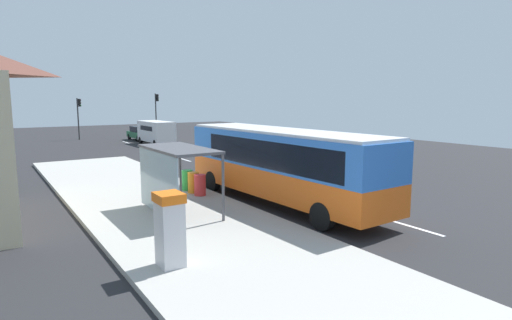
# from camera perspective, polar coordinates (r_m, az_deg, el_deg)

# --- Properties ---
(ground_plane) EXTENTS (56.00, 92.00, 0.04)m
(ground_plane) POSITION_cam_1_polar(r_m,az_deg,el_deg) (31.70, -10.05, -0.04)
(ground_plane) COLOR #262628
(sidewalk_platform) EXTENTS (6.20, 30.00, 0.18)m
(sidewalk_platform) POSITION_cam_1_polar(r_m,az_deg,el_deg) (18.41, -13.68, -5.81)
(sidewalk_platform) COLOR #ADAAA3
(sidewalk_platform) RESTS_ON ground
(lane_stripe_seg_0) EXTENTS (0.16, 2.20, 0.01)m
(lane_stripe_seg_0) POSITION_cam_1_polar(r_m,az_deg,el_deg) (15.98, 20.80, -8.59)
(lane_stripe_seg_0) COLOR silver
(lane_stripe_seg_0) RESTS_ON ground
(lane_stripe_seg_1) EXTENTS (0.16, 2.20, 0.01)m
(lane_stripe_seg_1) POSITION_cam_1_polar(r_m,az_deg,el_deg) (19.22, 8.65, -5.33)
(lane_stripe_seg_1) COLOR silver
(lane_stripe_seg_1) RESTS_ON ground
(lane_stripe_seg_2) EXTENTS (0.16, 2.20, 0.01)m
(lane_stripe_seg_2) POSITION_cam_1_polar(r_m,az_deg,el_deg) (23.09, 0.36, -2.93)
(lane_stripe_seg_2) COLOR silver
(lane_stripe_seg_2) RESTS_ON ground
(lane_stripe_seg_3) EXTENTS (0.16, 2.20, 0.01)m
(lane_stripe_seg_3) POSITION_cam_1_polar(r_m,az_deg,el_deg) (27.33, -5.44, -1.21)
(lane_stripe_seg_3) COLOR silver
(lane_stripe_seg_3) RESTS_ON ground
(lane_stripe_seg_4) EXTENTS (0.16, 2.20, 0.01)m
(lane_stripe_seg_4) POSITION_cam_1_polar(r_m,az_deg,el_deg) (31.79, -9.64, 0.05)
(lane_stripe_seg_4) COLOR silver
(lane_stripe_seg_4) RESTS_ON ground
(lane_stripe_seg_5) EXTENTS (0.16, 2.20, 0.01)m
(lane_stripe_seg_5) POSITION_cam_1_polar(r_m,az_deg,el_deg) (36.40, -12.79, 0.99)
(lane_stripe_seg_5) COLOR silver
(lane_stripe_seg_5) RESTS_ON ground
(lane_stripe_seg_6) EXTENTS (0.16, 2.20, 0.01)m
(lane_stripe_seg_6) POSITION_cam_1_polar(r_m,az_deg,el_deg) (41.09, -15.23, 1.72)
(lane_stripe_seg_6) COLOR silver
(lane_stripe_seg_6) RESTS_ON ground
(lane_stripe_seg_7) EXTENTS (0.16, 2.20, 0.01)m
(lane_stripe_seg_7) POSITION_cam_1_polar(r_m,az_deg,el_deg) (45.85, -17.17, 2.29)
(lane_stripe_seg_7) COLOR silver
(lane_stripe_seg_7) RESTS_ON ground
(bus) EXTENTS (2.91, 11.09, 3.21)m
(bus) POSITION_cam_1_polar(r_m,az_deg,el_deg) (17.93, 3.30, -0.25)
(bus) COLOR orange
(bus) RESTS_ON ground
(white_van) EXTENTS (2.14, 5.25, 2.30)m
(white_van) POSITION_cam_1_polar(r_m,az_deg,el_deg) (42.81, -13.35, 3.83)
(white_van) COLOR white
(white_van) RESTS_ON ground
(sedan_near) EXTENTS (1.91, 4.43, 1.52)m
(sedan_near) POSITION_cam_1_polar(r_m,az_deg,el_deg) (47.71, -15.31, 3.53)
(sedan_near) COLOR #195933
(sedan_near) RESTS_ON ground
(ticket_machine) EXTENTS (0.66, 0.76, 1.94)m
(ticket_machine) POSITION_cam_1_polar(r_m,az_deg,el_deg) (11.24, -11.56, -9.10)
(ticket_machine) COLOR silver
(ticket_machine) RESTS_ON sidewalk_platform
(recycling_bin_red) EXTENTS (0.52, 0.52, 0.95)m
(recycling_bin_red) POSITION_cam_1_polar(r_m,az_deg,el_deg) (19.15, -7.57, -3.36)
(recycling_bin_red) COLOR red
(recycling_bin_red) RESTS_ON sidewalk_platform
(recycling_bin_orange) EXTENTS (0.52, 0.52, 0.95)m
(recycling_bin_orange) POSITION_cam_1_polar(r_m,az_deg,el_deg) (19.77, -8.45, -3.01)
(recycling_bin_orange) COLOR orange
(recycling_bin_orange) RESTS_ON sidewalk_platform
(recycling_bin_green) EXTENTS (0.52, 0.52, 0.95)m
(recycling_bin_green) POSITION_cam_1_polar(r_m,az_deg,el_deg) (20.40, -9.28, -2.68)
(recycling_bin_green) COLOR green
(recycling_bin_green) RESTS_ON sidewalk_platform
(traffic_light_near_side) EXTENTS (0.49, 0.28, 5.11)m
(traffic_light_near_side) POSITION_cam_1_polar(r_m,az_deg,el_deg) (52.05, -13.29, 6.85)
(traffic_light_near_side) COLOR #2D2D2D
(traffic_light_near_side) RESTS_ON ground
(traffic_light_far_side) EXTENTS (0.49, 0.28, 4.56)m
(traffic_light_far_side) POSITION_cam_1_polar(r_m,az_deg,el_deg) (50.57, -22.83, 6.01)
(traffic_light_far_side) COLOR #2D2D2D
(traffic_light_far_side) RESTS_ON ground
(bus_shelter) EXTENTS (1.80, 4.00, 2.50)m
(bus_shelter) POSITION_cam_1_polar(r_m,az_deg,el_deg) (16.05, -11.41, -0.48)
(bus_shelter) COLOR #4C4C51
(bus_shelter) RESTS_ON sidewalk_platform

